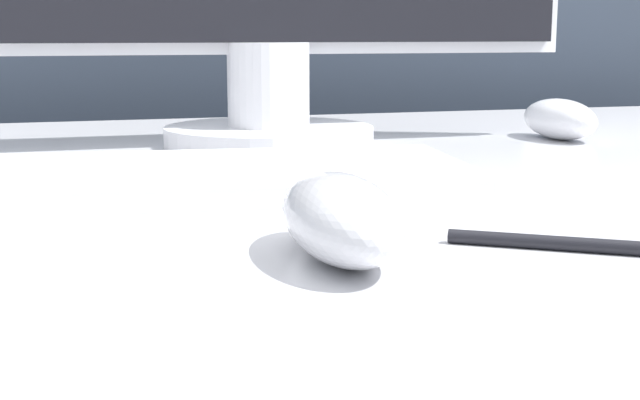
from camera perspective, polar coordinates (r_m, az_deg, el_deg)
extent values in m
cube|color=#333D4C|center=(1.39, -12.81, -2.39)|extent=(5.00, 0.03, 1.03)
ellipsoid|color=silver|center=(0.46, 1.36, -1.14)|extent=(0.06, 0.13, 0.04)
cube|color=silver|center=(0.65, -6.22, 1.10)|extent=(0.38, 0.19, 0.02)
cube|color=white|center=(0.65, -6.24, 2.14)|extent=(0.36, 0.17, 0.01)
cylinder|color=white|center=(0.93, -3.28, 4.12)|extent=(0.22, 0.22, 0.02)
cylinder|color=white|center=(0.92, -3.32, 7.38)|extent=(0.08, 0.08, 0.09)
ellipsoid|color=white|center=(1.01, 15.09, 5.02)|extent=(0.06, 0.12, 0.04)
cylinder|color=black|center=(0.50, 15.72, -2.73)|extent=(0.11, 0.08, 0.01)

